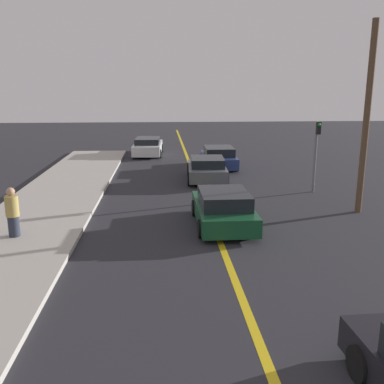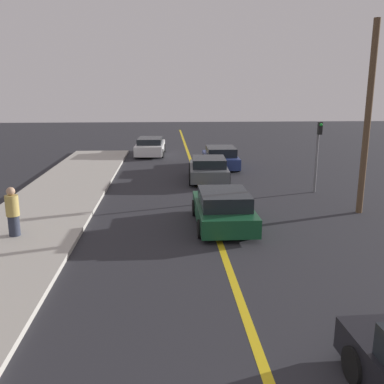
% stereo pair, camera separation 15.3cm
% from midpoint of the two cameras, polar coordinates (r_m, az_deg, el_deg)
% --- Properties ---
extents(road_center_line, '(0.20, 60.00, 0.01)m').
position_cam_midpoint_polar(road_center_line, '(20.27, 0.84, 0.32)').
color(road_center_line, gold).
rests_on(road_center_line, ground_plane).
extents(sidewalk_left, '(3.86, 30.42, 0.15)m').
position_cam_midpoint_polar(sidewalk_left, '(18.09, -18.90, -1.84)').
color(sidewalk_left, '#ADA89E').
rests_on(sidewalk_left, ground_plane).
extents(car_ahead_center, '(1.99, 4.00, 1.26)m').
position_cam_midpoint_polar(car_ahead_center, '(14.89, 3.90, -2.25)').
color(car_ahead_center, '#144728').
rests_on(car_ahead_center, ground_plane).
extents(car_far_distant, '(2.16, 3.93, 1.24)m').
position_cam_midpoint_polar(car_far_distant, '(22.17, 1.80, 3.08)').
color(car_far_distant, '#4C5156').
rests_on(car_far_distant, ground_plane).
extents(car_parked_left_lot, '(2.05, 4.13, 1.28)m').
position_cam_midpoint_polar(car_parked_left_lot, '(25.85, 3.39, 4.60)').
color(car_parked_left_lot, navy).
rests_on(car_parked_left_lot, ground_plane).
extents(car_oncoming_far, '(2.17, 4.58, 1.25)m').
position_cam_midpoint_polar(car_oncoming_far, '(31.03, -6.04, 6.05)').
color(car_oncoming_far, silver).
rests_on(car_oncoming_far, ground_plane).
extents(pedestrian_far_standing, '(0.41, 0.41, 1.57)m').
position_cam_midpoint_polar(pedestrian_far_standing, '(14.45, -23.10, -2.54)').
color(pedestrian_far_standing, '#282D3D').
rests_on(pedestrian_far_standing, sidewalk_left).
extents(traffic_light, '(0.18, 0.40, 3.23)m').
position_cam_midpoint_polar(traffic_light, '(20.20, 16.01, 5.60)').
color(traffic_light, slate).
rests_on(traffic_light, ground_plane).
extents(utility_pole, '(0.24, 0.24, 7.08)m').
position_cam_midpoint_polar(utility_pole, '(17.24, 22.00, 8.89)').
color(utility_pole, brown).
rests_on(utility_pole, ground_plane).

